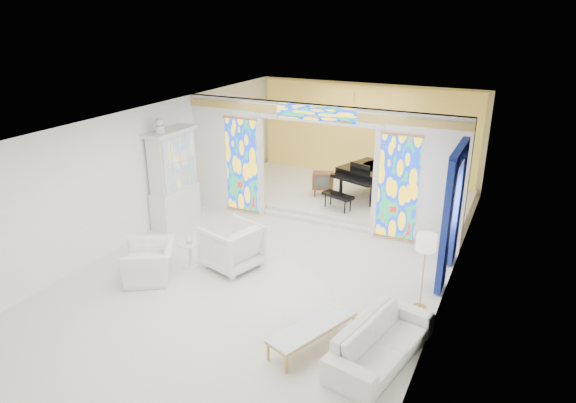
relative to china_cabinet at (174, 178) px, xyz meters
The scene contains 24 objects.
floor 3.47m from the china_cabinet, 10.50° to the right, with size 12.00×12.00×0.00m, color silver.
ceiling 3.75m from the china_cabinet, 10.50° to the right, with size 7.00×12.00×0.02m, color white.
wall_back 6.30m from the china_cabinet, 59.24° to the left, with size 7.00×0.02×3.00m, color white.
wall_front 7.35m from the china_cabinet, 64.01° to the right, with size 7.00×0.02×3.00m, color white.
wall_left 0.74m from the china_cabinet, 115.42° to the right, with size 0.02×12.00×3.00m, color white.
wall_right 6.75m from the china_cabinet, ahead, with size 0.02×12.00×3.00m, color white.
partition_wall 3.54m from the china_cabinet, 23.50° to the left, with size 7.00×0.22×3.00m.
stained_glass_left 1.76m from the china_cabinet, 47.47° to the left, with size 0.90×0.04×2.40m, color gold.
stained_glass_right 5.41m from the china_cabinet, 13.85° to the left, with size 0.90×0.04×2.40m, color gold.
stained_glass_transom 3.84m from the china_cabinet, 21.91° to the left, with size 2.00×0.04×0.34m, color gold.
alcove_platform 4.88m from the china_cabinet, 47.45° to the left, with size 6.80×3.80×0.18m, color silver.
gold_curtain_back 6.19m from the china_cabinet, 58.67° to the left, with size 6.70×0.10×2.90m, color #EED552.
chandelier 5.02m from the china_cabinet, 44.89° to the left, with size 0.48×0.48×0.30m, color #BA8741.
blue_drapes 6.63m from the china_cabinet, ahead, with size 0.14×1.85×2.65m.
china_cabinet is the anchor object (origin of this frame).
armchair_left 2.98m from the china_cabinet, 63.09° to the right, with size 1.09×0.95×0.71m, color silver.
armchair_right 3.00m from the china_cabinet, 29.70° to the right, with size 1.02×1.05×0.95m, color silver.
sofa 6.92m from the china_cabinet, 26.17° to the right, with size 2.14×0.84×0.63m, color white.
side_table 2.66m from the china_cabinet, 46.41° to the right, with size 0.52×0.52×0.56m.
vase 2.59m from the china_cabinet, 46.41° to the right, with size 0.16×0.16×0.17m, color silver.
coffee_table 6.07m from the china_cabinet, 32.00° to the right, with size 1.06×1.71×0.37m.
floor_lamp 6.55m from the china_cabinet, 11.65° to the right, with size 0.41×0.41×1.45m.
grand_piano 5.44m from the china_cabinet, 40.66° to the left, with size 2.16×2.70×1.04m.
tv_console 4.10m from the china_cabinet, 47.08° to the left, with size 0.67×0.55×0.66m.
Camera 1 is at (4.52, -8.98, 5.10)m, focal length 32.00 mm.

